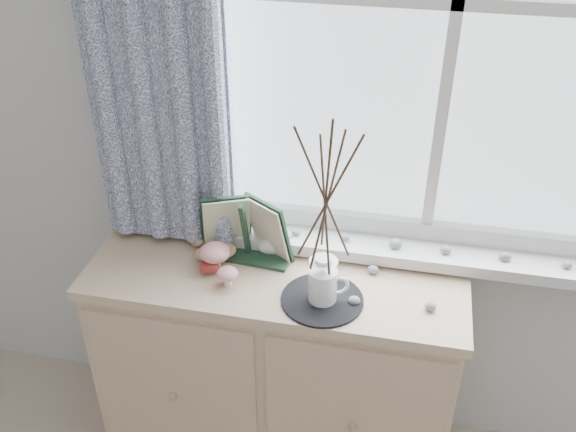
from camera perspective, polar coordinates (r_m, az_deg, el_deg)
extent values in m
cube|color=beige|center=(1.98, 4.66, 9.12)|extent=(4.00, 0.04, 2.60)
cube|color=silver|center=(1.85, 14.85, 17.96)|extent=(1.30, 0.01, 1.40)
cube|color=silver|center=(2.11, 11.94, -3.12)|extent=(1.45, 0.16, 0.04)
cube|color=beige|center=(2.33, -0.98, -13.63)|extent=(1.17, 0.43, 0.81)
cube|color=beige|center=(2.04, -1.09, -5.40)|extent=(1.20, 0.45, 0.03)
cube|color=#C9AA8B|center=(2.25, -9.87, -16.33)|extent=(0.55, 0.01, 0.75)
cylinder|color=white|center=(2.03, -6.45, -3.98)|extent=(0.03, 0.03, 0.06)
ellipsoid|color=#A40511|center=(2.01, -6.51, -3.23)|extent=(0.10, 0.10, 0.05)
cylinder|color=white|center=(1.97, -5.37, -5.64)|extent=(0.03, 0.03, 0.04)
ellipsoid|color=#A40511|center=(1.96, -5.41, -5.12)|extent=(0.07, 0.07, 0.04)
ellipsoid|color=tan|center=(2.08, -7.55, -3.37)|extent=(0.05, 0.04, 0.07)
ellipsoid|color=tan|center=(2.14, -7.98, -2.14)|extent=(0.05, 0.04, 0.07)
ellipsoid|color=maroon|center=(2.02, -7.01, -4.50)|extent=(0.05, 0.04, 0.07)
ellipsoid|color=tan|center=(2.08, -5.46, -3.14)|extent=(0.05, 0.04, 0.07)
cylinder|color=black|center=(1.92, 3.05, -7.43)|extent=(0.25, 0.25, 0.01)
cylinder|color=white|center=(1.89, 3.10, -6.14)|extent=(0.11, 0.11, 0.10)
cone|color=white|center=(1.84, 3.16, -4.49)|extent=(0.08, 0.08, 0.04)
cylinder|color=white|center=(1.83, 3.18, -4.02)|extent=(0.05, 0.05, 0.02)
torus|color=white|center=(1.88, 4.53, -6.20)|extent=(0.06, 0.03, 0.06)
ellipsoid|color=#9B9B9E|center=(1.91, 5.91, -7.50)|extent=(0.04, 0.03, 0.02)
ellipsoid|color=#9B9B9E|center=(2.03, 7.58, -4.76)|extent=(0.04, 0.03, 0.02)
ellipsoid|color=#9B9B9E|center=(1.93, 12.54, -7.86)|extent=(0.04, 0.03, 0.02)
ellipsoid|color=#9B9B9E|center=(2.07, 4.38, -3.70)|extent=(0.04, 0.03, 0.02)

